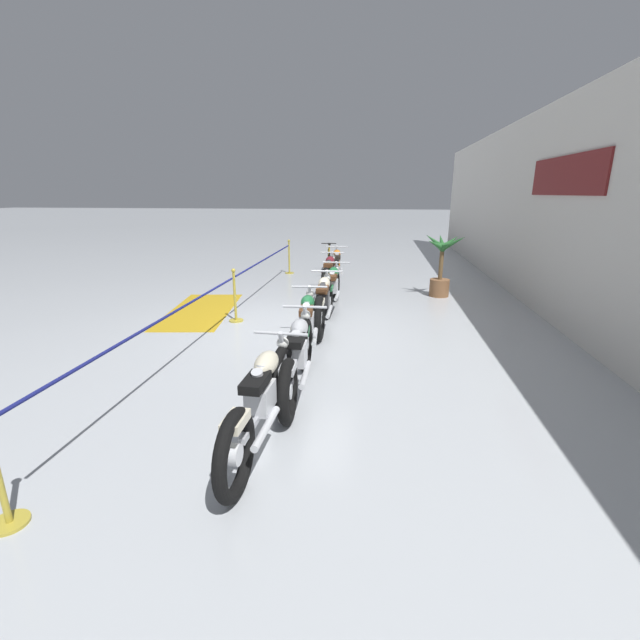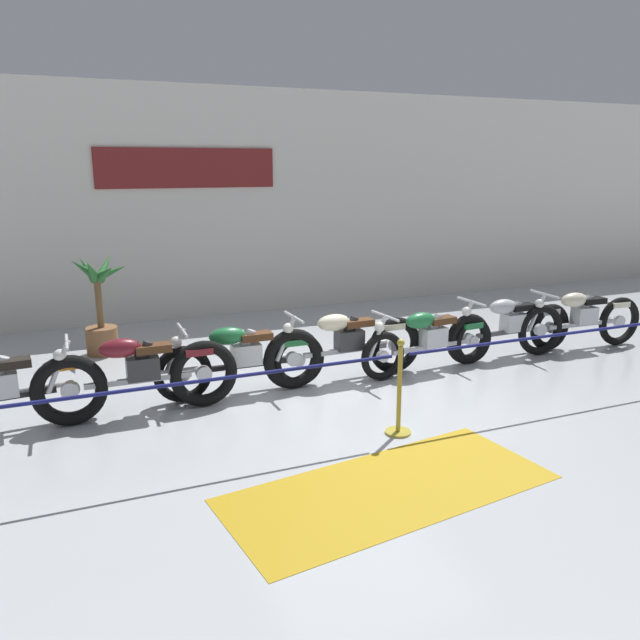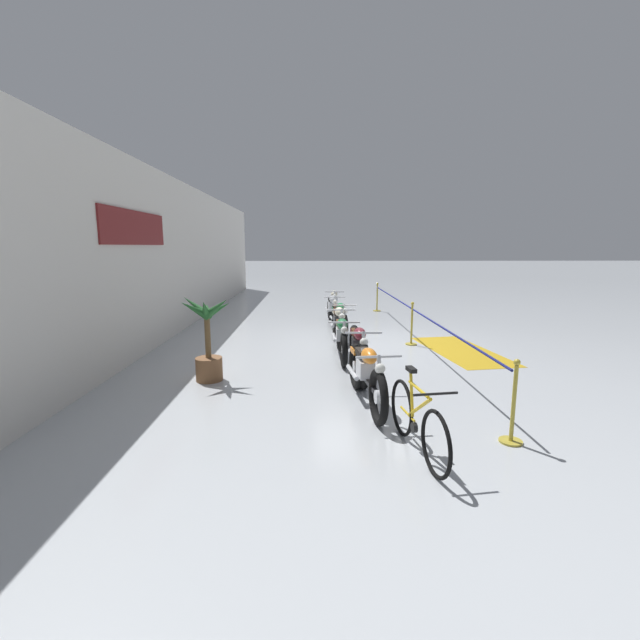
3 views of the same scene
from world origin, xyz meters
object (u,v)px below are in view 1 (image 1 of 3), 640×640
Objects in this scene: potted_palm_left_of_row at (441,267)px; motorcycle_cream_6 at (263,401)px; stanchion_mid_right at (0,485)px; motorcycle_cream_3 at (323,303)px; stanchion_far_left at (253,272)px; motorcycle_maroon_1 at (329,276)px; bicycle at (329,261)px; motorcycle_green_4 at (307,323)px; motorcycle_green_2 at (333,288)px; motorcycle_orange_0 at (337,266)px; floor_banner at (201,310)px; motorcycle_silver_5 at (298,357)px; stanchion_mid_left at (235,304)px.

motorcycle_cream_6 is at bearing -20.83° from potted_palm_left_of_row.
motorcycle_cream_3 is at bearing 161.50° from stanchion_mid_right.
motorcycle_maroon_1 is at bearing 126.48° from stanchion_far_left.
motorcycle_cream_6 is at bearing 2.57° from bicycle.
potted_palm_left_of_row is (-4.14, 2.62, 0.26)m from motorcycle_green_4.
motorcycle_cream_3 reaches higher than motorcycle_green_2.
stanchion_mid_right is at bearing 0.00° from stanchion_far_left.
motorcycle_cream_3 reaches higher than motorcycle_green_4.
motorcycle_orange_0 reaches higher than floor_banner.
motorcycle_cream_6 reaches higher than floor_banner.
stanchion_far_left is at bearing -53.52° from motorcycle_maroon_1.
potted_palm_left_of_row reaches higher than motorcycle_green_2.
motorcycle_green_2 is at bearing 9.79° from motorcycle_maroon_1.
motorcycle_green_2 is at bearing -58.90° from potted_palm_left_of_row.
motorcycle_silver_5 is (6.87, 0.16, -0.02)m from motorcycle_orange_0.
motorcycle_green_2 is 1.27× the size of bicycle.
motorcycle_green_2 is at bearing 164.99° from stanchion_mid_right.
motorcycle_cream_3 is (2.69, 0.19, -0.01)m from motorcycle_maroon_1.
motorcycle_cream_3 is 2.94m from floor_banner.
floor_banner is (0.57, -2.81, -0.46)m from motorcycle_green_2.
potted_palm_left_of_row is at bearing 122.45° from stanchion_mid_left.
motorcycle_green_2 is at bearing 3.59° from motorcycle_orange_0.
motorcycle_cream_3 is 2.19× the size of stanchion_mid_right.
motorcycle_silver_5 is at bearing 22.88° from stanchion_far_left.
stanchion_mid_right is at bearing 0.00° from stanchion_mid_left.
stanchion_mid_left is 0.35× the size of floor_banner.
potted_palm_left_of_row reaches higher than motorcycle_cream_3.
stanchion_far_left is 10.23× the size of stanchion_mid_right.
motorcycle_green_2 is at bearing 86.51° from stanchion_far_left.
stanchion_mid_left reaches higher than motorcycle_cream_6.
stanchion_mid_right is (8.20, -4.28, -0.36)m from potted_palm_left_of_row.
motorcycle_green_4 is at bearing 1.28° from motorcycle_maroon_1.
potted_palm_left_of_row reaches higher than motorcycle_cream_6.
motorcycle_maroon_1 is 0.76× the size of floor_banner.
motorcycle_cream_3 is 5.74m from bicycle.
motorcycle_silver_5 is at bearing 145.25° from stanchion_mid_right.
floor_banner is at bearing -150.86° from motorcycle_cream_6.
bicycle is (-3.03, -0.35, -0.10)m from motorcycle_maroon_1.
potted_palm_left_of_row is 0.15× the size of stanchion_far_left.
floor_banner is at bearing -170.65° from stanchion_mid_right.
stanchion_mid_left is at bearing -158.12° from motorcycle_cream_6.
motorcycle_maroon_1 is 2.96m from stanchion_mid_left.
stanchion_far_left is at bearing -157.12° from motorcycle_silver_5.
motorcycle_orange_0 is 4.16m from motorcycle_cream_3.
motorcycle_cream_6 is (5.37, -0.13, 0.02)m from motorcycle_green_2.
motorcycle_maroon_1 is 3.92m from motorcycle_green_4.
motorcycle_maroon_1 reaches higher than motorcycle_green_4.
motorcycle_green_2 is at bearing 178.60° from motorcycle_cream_6.
stanchion_far_left is at bearing -16.37° from bicycle.
stanchion_mid_left is (1.22, -1.80, -0.10)m from motorcycle_green_2.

